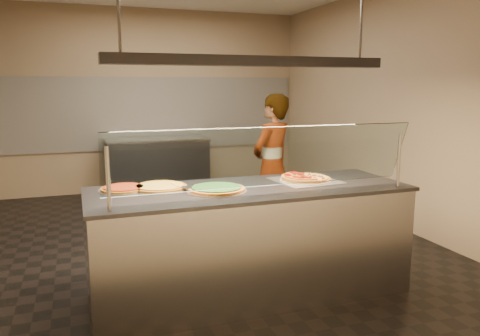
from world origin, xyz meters
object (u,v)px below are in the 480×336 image
object	(u,v)px
pizza_spinach	(217,189)
pizza_tomato	(123,188)
half_pizza_sausage	(316,177)
heat_lamp_housing	(251,61)
worker	(272,165)
perforated_tray	(305,180)
serving_counter	(250,241)
pizza_spatula	(181,186)
prep_table	(158,166)
sneeze_guard	(266,158)
half_pizza_pepperoni	(295,178)
pizza_cheese	(160,187)

from	to	relation	value
pizza_spinach	pizza_tomato	world-z (taller)	pizza_spinach
half_pizza_sausage	heat_lamp_housing	size ratio (longest dim) A/B	0.19
worker	perforated_tray	bearing A→B (deg)	47.16
worker	heat_lamp_housing	bearing A→B (deg)	28.83
serving_counter	pizza_spatula	bearing A→B (deg)	168.15
pizza_tomato	prep_table	xyz separation A→B (m)	(0.89, 3.71, -0.48)
sneeze_guard	worker	distance (m)	2.03
half_pizza_sausage	pizza_tomato	distance (m)	1.67
sneeze_guard	prep_table	distance (m)	4.37
pizza_spatula	half_pizza_pepperoni	bearing A→B (deg)	-1.40
serving_counter	perforated_tray	xyz separation A→B (m)	(0.56, 0.09, 0.47)
sneeze_guard	prep_table	xyz separation A→B (m)	(-0.11, 4.30, -0.76)
perforated_tray	pizza_cheese	world-z (taller)	pizza_cheese
prep_table	perforated_tray	bearing A→B (deg)	-80.24
pizza_spatula	perforated_tray	bearing A→B (deg)	-1.27
pizza_spatula	half_pizza_sausage	bearing A→B (deg)	-1.30
sneeze_guard	pizza_tomato	world-z (taller)	sneeze_guard
heat_lamp_housing	worker	bearing A→B (deg)	60.50
half_pizza_sausage	worker	world-z (taller)	worker
serving_counter	worker	xyz separation A→B (m)	(0.83, 1.46, 0.37)
pizza_cheese	pizza_spatula	bearing A→B (deg)	-30.94
pizza_cheese	worker	xyz separation A→B (m)	(1.54, 1.25, -0.11)
sneeze_guard	perforated_tray	world-z (taller)	sneeze_guard
serving_counter	heat_lamp_housing	world-z (taller)	heat_lamp_housing
pizza_spinach	pizza_cheese	bearing A→B (deg)	149.51
pizza_tomato	half_pizza_sausage	bearing A→B (deg)	-5.49
pizza_cheese	prep_table	xyz separation A→B (m)	(0.60, 3.74, -0.48)
pizza_spatula	heat_lamp_housing	size ratio (longest dim) A/B	0.10
pizza_spatula	heat_lamp_housing	bearing A→B (deg)	-11.85
serving_counter	pizza_spatula	distance (m)	0.75
serving_counter	pizza_spinach	distance (m)	0.57
pizza_spinach	half_pizza_pepperoni	bearing A→B (deg)	9.34
serving_counter	perforated_tray	size ratio (longest dim) A/B	4.71
pizza_tomato	worker	distance (m)	2.20
pizza_tomato	heat_lamp_housing	bearing A→B (deg)	-13.96
pizza_spinach	prep_table	world-z (taller)	pizza_spinach
serving_counter	half_pizza_pepperoni	bearing A→B (deg)	11.40
pizza_spinach	prep_table	bearing A→B (deg)	87.25
perforated_tray	half_pizza_pepperoni	world-z (taller)	half_pizza_pepperoni
sneeze_guard	pizza_spatula	world-z (taller)	sneeze_guard
sneeze_guard	pizza_cheese	size ratio (longest dim) A/B	5.12
pizza_spatula	serving_counter	bearing A→B (deg)	-11.85
half_pizza_sausage	pizza_cheese	size ratio (longest dim) A/B	0.95
sneeze_guard	perforated_tray	xyz separation A→B (m)	(0.56, 0.43, -0.29)
half_pizza_pepperoni	pizza_spinach	size ratio (longest dim) A/B	0.92
half_pizza_pepperoni	worker	size ratio (longest dim) A/B	0.27
half_pizza_pepperoni	sneeze_guard	bearing A→B (deg)	-136.25
half_pizza_sausage	pizza_spinach	size ratio (longest dim) A/B	0.92
serving_counter	half_pizza_sausage	xyz separation A→B (m)	(0.66, 0.09, 0.49)
half_pizza_sausage	pizza_tomato	bearing A→B (deg)	174.51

